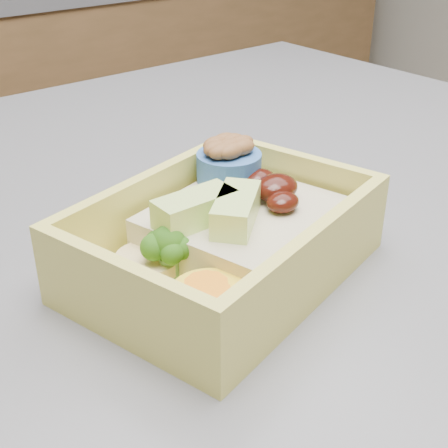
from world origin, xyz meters
TOP-DOWN VIEW (x-y plane):
  - bento_box at (0.14, -0.12)m, footprint 0.21×0.17m

SIDE VIEW (x-z plane):
  - bento_box at x=0.14m, z-range 0.91..0.98m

